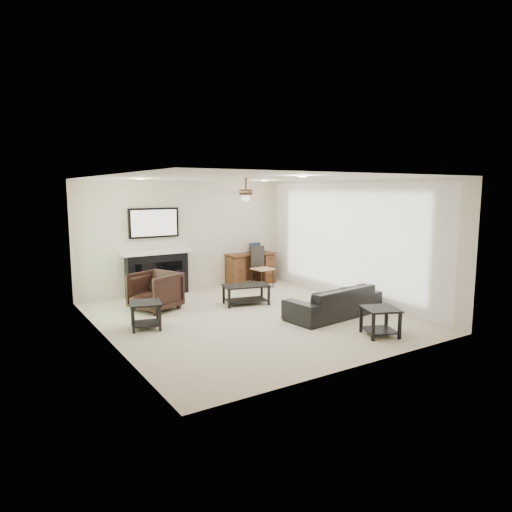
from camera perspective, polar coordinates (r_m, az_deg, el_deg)
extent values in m
plane|color=beige|center=(8.36, -0.87, -7.64)|extent=(5.50, 5.50, 0.00)
cube|color=white|center=(8.04, -0.90, 9.76)|extent=(5.00, 5.50, 0.04)
cube|color=beige|center=(10.53, -8.75, 2.51)|extent=(5.00, 0.04, 2.50)
cube|color=beige|center=(5.96, 13.10, -2.00)|extent=(5.00, 0.04, 2.50)
cube|color=beige|center=(7.13, -18.26, -0.54)|extent=(0.04, 5.50, 2.50)
cube|color=beige|center=(9.64, 11.88, 1.90)|extent=(0.04, 5.50, 2.50)
cube|color=white|center=(9.68, 11.26, 1.82)|extent=(0.04, 5.10, 2.40)
cube|color=#93BC89|center=(8.66, -20.52, -0.49)|extent=(0.04, 1.80, 2.10)
cylinder|color=#382619|center=(8.12, -1.27, 7.98)|extent=(1.40, 1.40, 0.30)
imported|color=black|center=(8.47, 9.67, -5.59)|extent=(1.97, 0.94, 0.56)
imported|color=black|center=(8.95, -12.50, -4.32)|extent=(1.06, 1.04, 0.74)
cube|color=black|center=(9.22, -1.26, -4.84)|extent=(0.99, 0.70, 0.40)
cube|color=black|center=(7.53, 15.24, -7.95)|extent=(0.67, 0.67, 0.45)
cube|color=black|center=(7.85, -13.61, -7.23)|extent=(0.61, 0.61, 0.45)
cube|color=black|center=(10.12, -12.31, 0.50)|extent=(1.52, 0.34, 1.91)
cube|color=#401D10|center=(11.19, -0.74, -1.56)|extent=(1.22, 0.56, 0.76)
cube|color=black|center=(10.71, 0.81, -1.43)|extent=(0.46, 0.48, 0.97)
cube|color=black|center=(11.20, 0.18, 1.01)|extent=(0.33, 0.24, 0.23)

